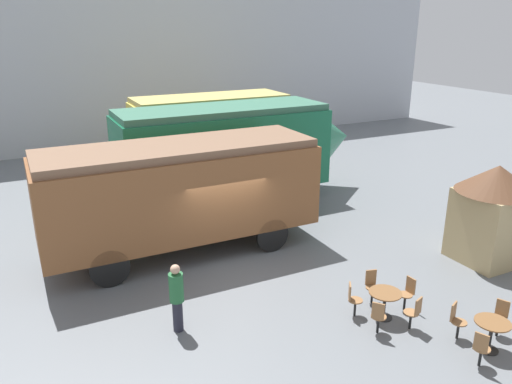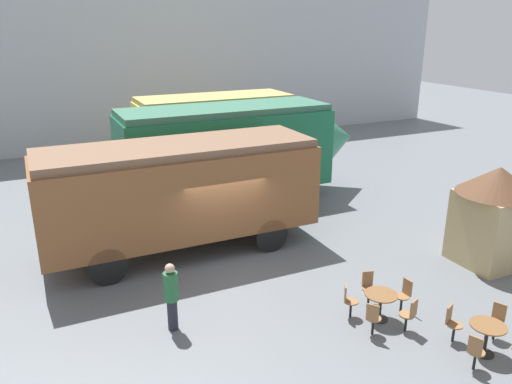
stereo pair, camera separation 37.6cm
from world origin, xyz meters
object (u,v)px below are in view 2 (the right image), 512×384
(passenger_coach_wooden, at_px, (180,188))
(ticket_kiosk, at_px, (494,211))
(visitor_person, at_px, (171,294))
(passenger_coach_vintage, at_px, (215,127))
(cafe_table_near, at_px, (381,300))
(cafe_chair_0, at_px, (368,285))
(streamlined_locomotive, at_px, (243,146))
(cafe_table_mid, at_px, (487,332))

(passenger_coach_wooden, xyz_separation_m, ticket_kiosk, (8.10, -4.75, -0.40))
(passenger_coach_wooden, height_order, visitor_person, passenger_coach_wooden)
(passenger_coach_vintage, distance_m, ticket_kiosk, 13.14)
(passenger_coach_vintage, xyz_separation_m, cafe_table_near, (-0.89, -13.62, -1.68))
(passenger_coach_wooden, distance_m, ticket_kiosk, 9.40)
(cafe_chair_0, relative_size, visitor_person, 0.51)
(passenger_coach_wooden, relative_size, cafe_table_near, 10.50)
(passenger_coach_vintage, xyz_separation_m, visitor_person, (-5.58, -11.88, -1.29))
(passenger_coach_vintage, bearing_deg, ticket_kiosk, -72.17)
(streamlined_locomotive, bearing_deg, cafe_chair_0, -92.19)
(passenger_coach_wooden, xyz_separation_m, cafe_chair_0, (3.39, -5.12, -1.56))
(passenger_coach_vintage, xyz_separation_m, cafe_table_mid, (0.35, -15.68, -1.67))
(ticket_kiosk, bearing_deg, passenger_coach_vintage, 107.83)
(streamlined_locomotive, xyz_separation_m, cafe_table_near, (-0.54, -9.52, -1.68))
(streamlined_locomotive, bearing_deg, cafe_table_near, -93.22)
(cafe_table_near, bearing_deg, passenger_coach_wooden, 118.57)
(passenger_coach_wooden, distance_m, visitor_person, 4.54)
(cafe_table_mid, height_order, visitor_person, visitor_person)
(streamlined_locomotive, xyz_separation_m, visitor_person, (-5.23, -7.78, -1.28))
(passenger_coach_vintage, bearing_deg, cafe_table_mid, -88.73)
(ticket_kiosk, bearing_deg, streamlined_locomotive, 117.47)
(passenger_coach_vintage, distance_m, cafe_table_near, 13.75)
(passenger_coach_vintage, bearing_deg, cafe_chair_0, -93.05)
(cafe_table_near, height_order, ticket_kiosk, ticket_kiosk)
(visitor_person, bearing_deg, cafe_chair_0, -11.45)
(cafe_table_mid, relative_size, cafe_chair_0, 0.89)
(passenger_coach_vintage, relative_size, streamlined_locomotive, 0.72)
(streamlined_locomotive, distance_m, ticket_kiosk, 9.49)
(cafe_table_near, bearing_deg, visitor_person, 159.70)
(streamlined_locomotive, relative_size, ticket_kiosk, 3.35)
(cafe_table_mid, xyz_separation_m, ticket_kiosk, (3.67, 3.18, 1.12))
(cafe_table_near, xyz_separation_m, ticket_kiosk, (4.91, 1.12, 1.13))
(cafe_table_mid, distance_m, cafe_chair_0, 2.99)
(cafe_table_near, relative_size, cafe_table_mid, 1.04)
(streamlined_locomotive, height_order, visitor_person, streamlined_locomotive)
(cafe_table_near, distance_m, visitor_person, 5.02)
(streamlined_locomotive, height_order, cafe_chair_0, streamlined_locomotive)
(passenger_coach_wooden, xyz_separation_m, cafe_table_near, (3.19, -5.87, -1.53))
(passenger_coach_vintage, distance_m, cafe_chair_0, 13.00)
(cafe_chair_0, bearing_deg, passenger_coach_vintage, -167.99)
(cafe_table_near, bearing_deg, cafe_chair_0, 74.94)
(visitor_person, bearing_deg, cafe_table_near, -20.30)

